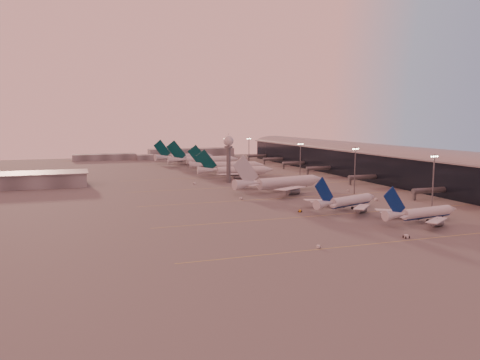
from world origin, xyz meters
name	(u,v)px	position (x,y,z in m)	size (l,w,h in m)	color
ground	(310,222)	(0.00, 0.00, 0.00)	(700.00, 700.00, 0.00)	#525050
taxiway_markings	(312,196)	(30.00, 56.00, 0.01)	(180.00, 185.25, 0.02)	gold
terminal	(377,163)	(107.88, 110.09, 10.52)	(57.00, 362.00, 23.04)	black
hangar	(15,180)	(-120.00, 140.00, 4.32)	(82.00, 27.00, 8.50)	#5C5F63
radar_tower	(228,150)	(5.00, 120.00, 20.95)	(6.40, 6.40, 31.10)	#57595E
mast_a	(433,181)	(58.00, 0.00, 13.74)	(3.60, 0.56, 25.00)	#57595E
mast_b	(355,168)	(55.00, 55.00, 13.74)	(3.60, 0.56, 25.00)	#57595E
mast_c	(300,160)	(50.00, 110.00, 13.74)	(3.60, 0.56, 25.00)	#57595E
mast_d	(249,151)	(48.00, 200.00, 13.74)	(3.60, 0.56, 25.00)	#57595E
distant_horizon	(167,154)	(2.62, 325.14, 3.89)	(165.00, 37.50, 9.00)	#5C5F63
narrowbody_near	(422,215)	(40.59, -14.41, 3.07)	(38.77, 30.78, 15.18)	silver
narrowbody_mid	(347,203)	(26.80, 16.98, 3.24)	(39.27, 30.77, 16.01)	silver
widebody_white	(281,185)	(21.30, 75.40, 3.69)	(59.73, 47.37, 21.28)	silver
greentail_a	(236,172)	(18.32, 144.86, 3.48)	(54.17, 43.51, 19.71)	silver
greentail_b	(227,167)	(22.19, 178.23, 3.70)	(56.83, 45.39, 20.95)	silver
greentail_c	(204,162)	(16.77, 226.62, 4.00)	(62.29, 50.32, 22.63)	silver
greentail_d	(185,159)	(8.79, 264.03, 3.90)	(59.35, 47.28, 22.10)	silver
gsv_truck_a	(319,245)	(-14.45, -33.66, 1.00)	(5.12, 3.78, 1.96)	silver
gsv_tug_near	(406,237)	(19.15, -32.45, 0.56)	(2.38, 3.86, 1.09)	silver
gsv_catering_a	(425,209)	(53.55, -1.19, 2.04)	(5.43, 4.23, 4.08)	silver
gsv_tug_mid	(300,211)	(5.26, 19.38, 0.47)	(3.62, 3.54, 0.91)	gold
gsv_truck_b	(377,198)	(53.69, 33.03, 1.29)	(6.30, 2.49, 2.53)	silver
gsv_truck_c	(241,197)	(-7.99, 58.47, 1.23)	(5.52, 5.92, 2.41)	silver
gsv_catering_b	(348,188)	(56.32, 62.99, 1.93)	(5.13, 3.76, 3.85)	silver
gsv_tug_far	(251,184)	(14.27, 104.54, 0.57)	(3.71, 4.49, 1.11)	#535658
gsv_truck_d	(194,182)	(-17.32, 120.33, 1.11)	(3.52, 5.72, 2.18)	silver
gsv_tug_hangar	(255,175)	(33.53, 147.58, 0.45)	(3.19, 2.08, 0.87)	gold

